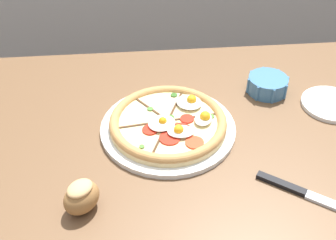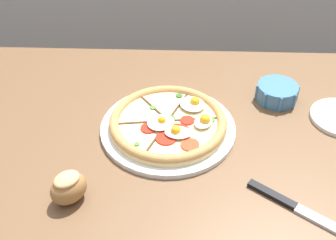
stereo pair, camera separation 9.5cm
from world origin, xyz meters
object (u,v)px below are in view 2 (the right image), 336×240
Objects in this scene: pizza at (169,124)px; bread_piece_near at (68,187)px; knife_spare at (304,212)px; ramekin_bowl at (277,92)px; dining_table at (159,164)px.

pizza is 3.42× the size of bread_piece_near.
pizza is at bearing 174.92° from knife_spare.
ramekin_bowl is 0.36m from knife_spare.
pizza is 0.35m from knife_spare.
ramekin_bowl is (0.27, 0.13, 0.00)m from pizza.
ramekin_bowl is 1.19× the size of bread_piece_near.
ramekin_bowl is at bearing 125.25° from knife_spare.
bread_piece_near is (-0.18, -0.21, 0.02)m from pizza.
ramekin_bowl reaches higher than dining_table.
bread_piece_near is 0.44m from knife_spare.
knife_spare is at bearing -90.84° from ramekin_bowl.
ramekin_bowl reaches higher than knife_spare.
dining_table is 7.56× the size of knife_spare.
dining_table is 0.29m from bread_piece_near.
ramekin_bowl is at bearing 26.48° from dining_table.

